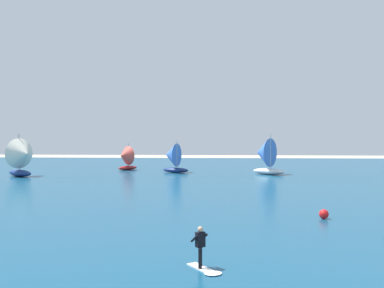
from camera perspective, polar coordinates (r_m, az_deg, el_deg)
ocean at (r=52.75m, az=1.66°, el=-4.47°), size 160.00×90.00×0.10m
kitesurfer at (r=19.11m, az=1.31°, el=-13.16°), size 1.55×1.94×1.67m
sailboat_far_right at (r=60.35m, az=-19.78°, el=-1.49°), size 4.67×4.42×5.19m
sailboat_far_left at (r=60.76m, az=8.75°, el=-1.41°), size 4.65×4.28×5.16m
sailboat_mid_right at (r=67.20m, az=-8.08°, el=-1.66°), size 3.30×3.40×3.81m
sailboat_near_shore at (r=62.65m, az=-2.42°, el=-1.65°), size 3.87×3.44×4.35m
marker_buoy at (r=30.84m, az=15.63°, el=-8.15°), size 0.60×0.60×0.60m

